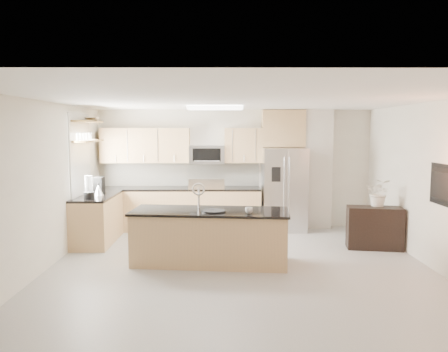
{
  "coord_description": "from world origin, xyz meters",
  "views": [
    {
      "loc": [
        -0.28,
        -6.43,
        2.15
      ],
      "look_at": [
        -0.24,
        1.3,
        1.34
      ],
      "focal_mm": 35.0,
      "sensor_mm": 36.0,
      "label": 1
    }
  ],
  "objects_px": {
    "platter": "(214,211)",
    "coffee_maker": "(99,186)",
    "blender": "(89,189)",
    "island": "(210,236)",
    "television": "(442,186)",
    "range": "(207,208)",
    "flower_vase": "(379,186)",
    "cup": "(249,210)",
    "kettle": "(98,190)",
    "microwave": "(207,154)",
    "refrigerator": "(284,189)",
    "bowl": "(92,119)",
    "credenza": "(374,228)"
  },
  "relations": [
    {
      "from": "cup",
      "to": "kettle",
      "type": "bearing_deg",
      "value": 150.38
    },
    {
      "from": "blender",
      "to": "flower_vase",
      "type": "relative_size",
      "value": 0.55
    },
    {
      "from": "platter",
      "to": "bowl",
      "type": "distance_m",
      "value": 3.43
    },
    {
      "from": "platter",
      "to": "blender",
      "type": "relative_size",
      "value": 0.88
    },
    {
      "from": "range",
      "to": "platter",
      "type": "bearing_deg",
      "value": -85.64
    },
    {
      "from": "bowl",
      "to": "coffee_maker",
      "type": "bearing_deg",
      "value": -47.03
    },
    {
      "from": "coffee_maker",
      "to": "platter",
      "type": "bearing_deg",
      "value": -36.86
    },
    {
      "from": "blender",
      "to": "flower_vase",
      "type": "xyz_separation_m",
      "value": [
        5.27,
        0.06,
        0.05
      ]
    },
    {
      "from": "platter",
      "to": "television",
      "type": "bearing_deg",
      "value": -9.95
    },
    {
      "from": "cup",
      "to": "platter",
      "type": "bearing_deg",
      "value": 163.99
    },
    {
      "from": "platter",
      "to": "kettle",
      "type": "xyz_separation_m",
      "value": [
        -2.22,
        1.42,
        0.14
      ]
    },
    {
      "from": "blender",
      "to": "coffee_maker",
      "type": "height_order",
      "value": "blender"
    },
    {
      "from": "kettle",
      "to": "microwave",
      "type": "bearing_deg",
      "value": 31.63
    },
    {
      "from": "credenza",
      "to": "platter",
      "type": "xyz_separation_m",
      "value": [
        -2.91,
        -0.97,
        0.5
      ]
    },
    {
      "from": "island",
      "to": "television",
      "type": "relative_size",
      "value": 2.41
    },
    {
      "from": "island",
      "to": "flower_vase",
      "type": "bearing_deg",
      "value": 22.22
    },
    {
      "from": "credenza",
      "to": "flower_vase",
      "type": "bearing_deg",
      "value": 47.79
    },
    {
      "from": "cup",
      "to": "kettle",
      "type": "distance_m",
      "value": 3.18
    },
    {
      "from": "blender",
      "to": "bowl",
      "type": "bearing_deg",
      "value": 101.04
    },
    {
      "from": "microwave",
      "to": "credenza",
      "type": "distance_m",
      "value": 3.75
    },
    {
      "from": "island",
      "to": "range",
      "type": "bearing_deg",
      "value": 98.48
    },
    {
      "from": "cup",
      "to": "blender",
      "type": "relative_size",
      "value": 0.29
    },
    {
      "from": "coffee_maker",
      "to": "bowl",
      "type": "bearing_deg",
      "value": 132.97
    },
    {
      "from": "microwave",
      "to": "refrigerator",
      "type": "bearing_deg",
      "value": -5.86
    },
    {
      "from": "blender",
      "to": "bowl",
      "type": "height_order",
      "value": "bowl"
    },
    {
      "from": "cup",
      "to": "refrigerator",
      "type": "bearing_deg",
      "value": 70.9
    },
    {
      "from": "coffee_maker",
      "to": "range",
      "type": "bearing_deg",
      "value": 21.46
    },
    {
      "from": "platter",
      "to": "coffee_maker",
      "type": "distance_m",
      "value": 2.87
    },
    {
      "from": "island",
      "to": "platter",
      "type": "bearing_deg",
      "value": -56.76
    },
    {
      "from": "range",
      "to": "blender",
      "type": "relative_size",
      "value": 2.69
    },
    {
      "from": "microwave",
      "to": "kettle",
      "type": "bearing_deg",
      "value": -148.37
    },
    {
      "from": "range",
      "to": "platter",
      "type": "xyz_separation_m",
      "value": [
        0.19,
        -2.54,
        0.41
      ]
    },
    {
      "from": "microwave",
      "to": "television",
      "type": "height_order",
      "value": "microwave"
    },
    {
      "from": "kettle",
      "to": "flower_vase",
      "type": "relative_size",
      "value": 0.31
    },
    {
      "from": "microwave",
      "to": "coffee_maker",
      "type": "bearing_deg",
      "value": -155.66
    },
    {
      "from": "credenza",
      "to": "kettle",
      "type": "xyz_separation_m",
      "value": [
        -5.13,
        0.44,
        0.64
      ]
    },
    {
      "from": "coffee_maker",
      "to": "microwave",
      "type": "bearing_deg",
      "value": 24.34
    },
    {
      "from": "island",
      "to": "coffee_maker",
      "type": "distance_m",
      "value": 2.81
    },
    {
      "from": "range",
      "to": "television",
      "type": "bearing_deg",
      "value": -41.64
    },
    {
      "from": "microwave",
      "to": "range",
      "type": "bearing_deg",
      "value": -90.0
    },
    {
      "from": "credenza",
      "to": "bowl",
      "type": "relative_size",
      "value": 2.65
    },
    {
      "from": "island",
      "to": "flower_vase",
      "type": "height_order",
      "value": "flower_vase"
    },
    {
      "from": "refrigerator",
      "to": "television",
      "type": "relative_size",
      "value": 1.65
    },
    {
      "from": "cup",
      "to": "coffee_maker",
      "type": "relative_size",
      "value": 0.39
    },
    {
      "from": "range",
      "to": "cup",
      "type": "distance_m",
      "value": 2.83
    },
    {
      "from": "cup",
      "to": "television",
      "type": "distance_m",
      "value": 2.83
    },
    {
      "from": "kettle",
      "to": "flower_vase",
      "type": "height_order",
      "value": "flower_vase"
    },
    {
      "from": "cup",
      "to": "blender",
      "type": "bearing_deg",
      "value": 157.92
    },
    {
      "from": "bowl",
      "to": "platter",
      "type": "bearing_deg",
      "value": -37.6
    },
    {
      "from": "television",
      "to": "cup",
      "type": "bearing_deg",
      "value": 81.29
    }
  ]
}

